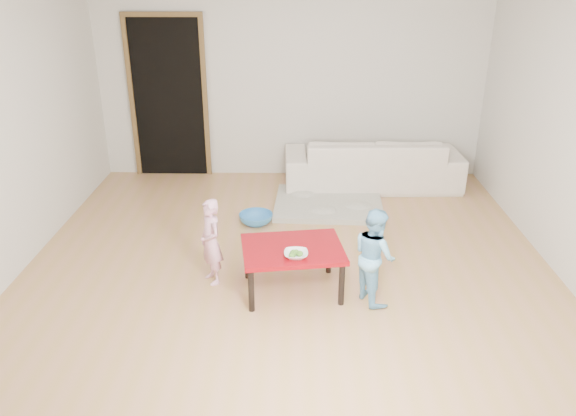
{
  "coord_description": "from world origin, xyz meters",
  "views": [
    {
      "loc": [
        0.07,
        -4.78,
        2.65
      ],
      "look_at": [
        0.0,
        -0.2,
        0.65
      ],
      "focal_mm": 35.0,
      "sensor_mm": 36.0,
      "label": 1
    }
  ],
  "objects_px": {
    "sofa": "(372,162)",
    "bowl": "(296,255)",
    "basin": "(256,219)",
    "red_table": "(292,269)",
    "child_pink": "(211,242)",
    "child_blue": "(374,255)"
  },
  "relations": [
    {
      "from": "basin",
      "to": "red_table",
      "type": "bearing_deg",
      "value": -73.26
    },
    {
      "from": "child_pink",
      "to": "child_blue",
      "type": "bearing_deg",
      "value": 48.49
    },
    {
      "from": "red_table",
      "to": "child_pink",
      "type": "distance_m",
      "value": 0.76
    },
    {
      "from": "red_table",
      "to": "child_pink",
      "type": "bearing_deg",
      "value": 168.31
    },
    {
      "from": "sofa",
      "to": "red_table",
      "type": "distance_m",
      "value": 2.77
    },
    {
      "from": "child_blue",
      "to": "bowl",
      "type": "bearing_deg",
      "value": 71.53
    },
    {
      "from": "child_pink",
      "to": "basin",
      "type": "bearing_deg",
      "value": 135.38
    },
    {
      "from": "bowl",
      "to": "child_blue",
      "type": "xyz_separation_m",
      "value": [
        0.65,
        0.06,
        -0.03
      ]
    },
    {
      "from": "child_pink",
      "to": "sofa",
      "type": "bearing_deg",
      "value": 114.08
    },
    {
      "from": "red_table",
      "to": "bowl",
      "type": "relative_size",
      "value": 4.31
    },
    {
      "from": "sofa",
      "to": "red_table",
      "type": "bearing_deg",
      "value": 67.14
    },
    {
      "from": "sofa",
      "to": "bowl",
      "type": "xyz_separation_m",
      "value": [
        -0.97,
        -2.75,
        0.13
      ]
    },
    {
      "from": "red_table",
      "to": "sofa",
      "type": "bearing_deg",
      "value": 68.84
    },
    {
      "from": "bowl",
      "to": "child_blue",
      "type": "bearing_deg",
      "value": 4.82
    },
    {
      "from": "sofa",
      "to": "basin",
      "type": "relative_size",
      "value": 5.93
    },
    {
      "from": "sofa",
      "to": "basin",
      "type": "xyz_separation_m",
      "value": [
        -1.41,
        -1.2,
        -0.26
      ]
    },
    {
      "from": "bowl",
      "to": "basin",
      "type": "relative_size",
      "value": 0.53
    },
    {
      "from": "sofa",
      "to": "red_table",
      "type": "relative_size",
      "value": 2.59
    },
    {
      "from": "child_pink",
      "to": "child_blue",
      "type": "height_order",
      "value": "child_blue"
    },
    {
      "from": "red_table",
      "to": "basin",
      "type": "distance_m",
      "value": 1.45
    },
    {
      "from": "sofa",
      "to": "basin",
      "type": "bearing_deg",
      "value": 38.57
    },
    {
      "from": "child_pink",
      "to": "bowl",
      "type": "bearing_deg",
      "value": 35.96
    }
  ]
}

